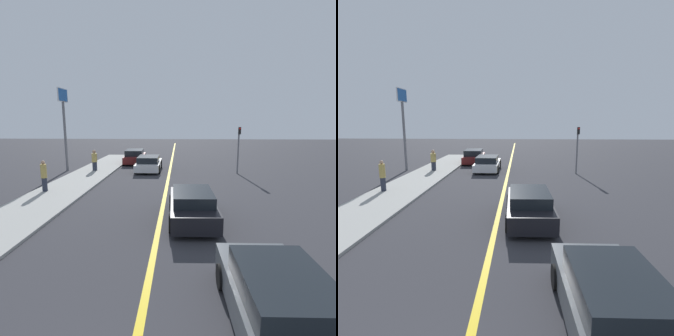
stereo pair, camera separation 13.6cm
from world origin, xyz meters
The scene contains 10 objects.
road_center_line centered at (0.00, 18.00, 0.00)m, with size 0.20×60.00×0.01m.
sidewalk_left centered at (-6.08, 14.83, 0.06)m, with size 3.16×29.65×0.12m.
car_near_right_lane centered at (2.72, 3.31, 0.63)m, with size 1.98×4.06×1.32m.
car_ahead_center centered at (1.33, 9.11, 0.64)m, with size 2.00×4.27×1.30m.
car_far_distant centered at (-1.74, 20.11, 0.61)m, with size 2.03×4.29×1.24m.
car_parked_left_lot centered at (-3.59, 24.17, 0.64)m, with size 2.16×4.59×1.34m.
pedestrian_mid_group centered at (-6.89, 12.93, 1.01)m, with size 0.33×0.33×1.77m.
pedestrian_far_standing centered at (-6.09, 19.43, 0.94)m, with size 0.43×0.43×1.68m.
traffic_light centered at (5.35, 19.09, 2.26)m, with size 0.18×0.40×3.64m.
roadside_sign centered at (-8.56, 19.85, 4.78)m, with size 0.20×1.69×6.65m.
Camera 1 is at (0.77, -1.30, 4.06)m, focal length 28.00 mm.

